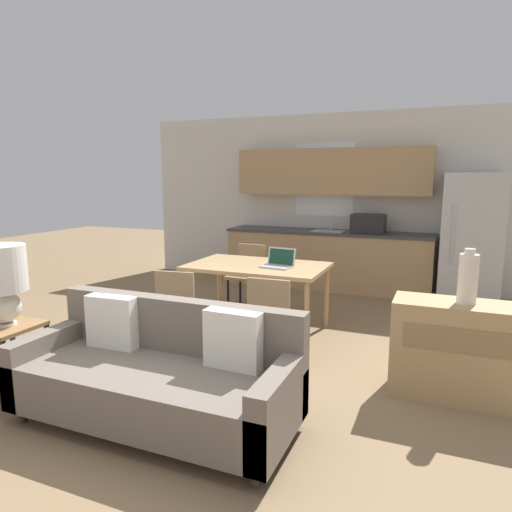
# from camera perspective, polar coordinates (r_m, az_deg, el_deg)

# --- Properties ---
(ground_plane) EXTENTS (20.00, 20.00, 0.00)m
(ground_plane) POSITION_cam_1_polar(r_m,az_deg,el_deg) (3.52, -9.37, -19.48)
(ground_plane) COLOR #7F6647
(wall_back) EXTENTS (6.40, 0.07, 2.70)m
(wall_back) POSITION_cam_1_polar(r_m,az_deg,el_deg) (7.42, 9.64, 6.89)
(wall_back) COLOR silver
(wall_back) RESTS_ON ground_plane
(kitchen_counter) EXTENTS (3.15, 0.65, 2.15)m
(kitchen_counter) POSITION_cam_1_polar(r_m,az_deg,el_deg) (7.17, 9.09, 2.70)
(kitchen_counter) COLOR tan
(kitchen_counter) RESTS_ON ground_plane
(refrigerator) EXTENTS (0.77, 0.78, 1.78)m
(refrigerator) POSITION_cam_1_polar(r_m,az_deg,el_deg) (6.85, 25.24, 1.94)
(refrigerator) COLOR #B7BABC
(refrigerator) RESTS_ON ground_plane
(dining_table) EXTENTS (1.51, 0.94, 0.76)m
(dining_table) POSITION_cam_1_polar(r_m,az_deg,el_deg) (5.07, 0.16, -1.78)
(dining_table) COLOR tan
(dining_table) RESTS_ON ground_plane
(couch) EXTENTS (1.99, 0.80, 0.83)m
(couch) POSITION_cam_1_polar(r_m,az_deg,el_deg) (3.39, -11.89, -14.39)
(couch) COLOR #3D2D1E
(couch) RESTS_ON ground_plane
(side_table) EXTENTS (0.44, 0.44, 0.58)m
(side_table) POSITION_cam_1_polar(r_m,az_deg,el_deg) (4.15, -28.51, -10.12)
(side_table) COLOR olive
(side_table) RESTS_ON ground_plane
(table_lamp) EXTENTS (0.38, 0.38, 0.63)m
(table_lamp) POSITION_cam_1_polar(r_m,az_deg,el_deg) (4.01, -29.26, -2.42)
(table_lamp) COLOR silver
(table_lamp) RESTS_ON side_table
(credenza) EXTENTS (0.99, 0.43, 0.77)m
(credenza) POSITION_cam_1_polar(r_m,az_deg,el_deg) (3.95, 23.93, -10.75)
(credenza) COLOR tan
(credenza) RESTS_ON ground_plane
(vase) EXTENTS (0.14, 0.14, 0.42)m
(vase) POSITION_cam_1_polar(r_m,az_deg,el_deg) (3.79, 24.96, -2.53)
(vase) COLOR beige
(vase) RESTS_ON credenza
(dining_chair_near_right) EXTENTS (0.43, 0.43, 0.83)m
(dining_chair_near_right) POSITION_cam_1_polar(r_m,az_deg,el_deg) (4.23, 2.11, -7.27)
(dining_chair_near_right) COLOR #997A56
(dining_chair_near_right) RESTS_ON ground_plane
(dining_chair_far_left) EXTENTS (0.44, 0.44, 0.83)m
(dining_chair_far_left) POSITION_cam_1_polar(r_m,az_deg,el_deg) (6.05, -1.03, -2.03)
(dining_chair_far_left) COLOR #997A56
(dining_chair_far_left) RESTS_ON ground_plane
(dining_chair_near_left) EXTENTS (0.47, 0.47, 0.83)m
(dining_chair_near_left) POSITION_cam_1_polar(r_m,az_deg,el_deg) (4.60, -9.40, -5.98)
(dining_chair_near_left) COLOR #997A56
(dining_chair_near_left) RESTS_ON ground_plane
(laptop) EXTENTS (0.35, 0.29, 0.20)m
(laptop) POSITION_cam_1_polar(r_m,az_deg,el_deg) (4.94, 2.86, -0.79)
(laptop) COLOR #B7BABC
(laptop) RESTS_ON dining_table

